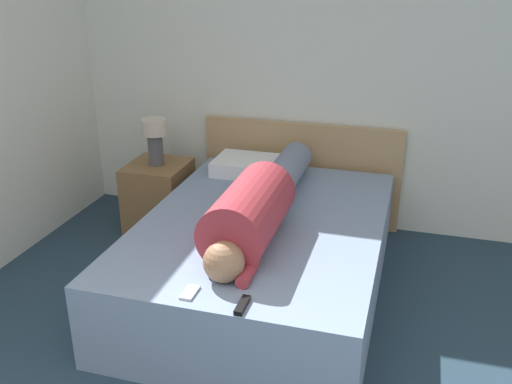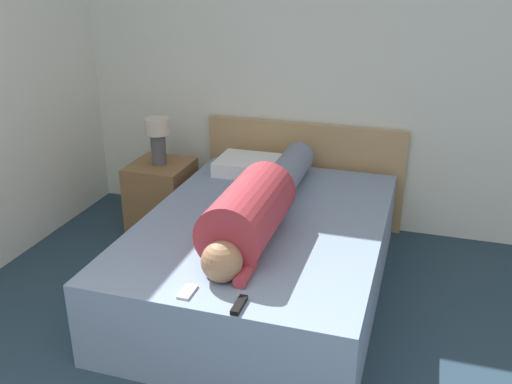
{
  "view_description": "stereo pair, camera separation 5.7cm",
  "coord_description": "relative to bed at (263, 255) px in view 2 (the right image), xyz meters",
  "views": [
    {
      "loc": [
        0.79,
        -0.5,
        2.03
      ],
      "look_at": [
        -0.07,
        2.47,
        0.76
      ],
      "focal_mm": 40.0,
      "sensor_mm": 36.0,
      "label": 1
    },
    {
      "loc": [
        0.84,
        -0.48,
        2.03
      ],
      "look_at": [
        -0.07,
        2.47,
        0.76
      ],
      "focal_mm": 40.0,
      "sensor_mm": 36.0,
      "label": 2
    }
  ],
  "objects": [
    {
      "name": "tv_remote",
      "position": [
        0.17,
        -0.96,
        0.27
      ],
      "size": [
        0.04,
        0.15,
        0.02
      ],
      "color": "black",
      "rests_on": "bed"
    },
    {
      "name": "cell_phone",
      "position": [
        -0.12,
        -0.92,
        0.26
      ],
      "size": [
        0.06,
        0.13,
        0.01
      ],
      "color": "#B2B7BC",
      "rests_on": "bed"
    },
    {
      "name": "pillow_near_headboard",
      "position": [
        -0.3,
        0.79,
        0.31
      ],
      "size": [
        0.58,
        0.39,
        0.11
      ],
      "color": "white",
      "rests_on": "bed"
    },
    {
      "name": "table_lamp",
      "position": [
        -1.05,
        0.68,
        0.51
      ],
      "size": [
        0.19,
        0.19,
        0.36
      ],
      "color": "#4C4C51",
      "rests_on": "nightstand"
    },
    {
      "name": "wall_back",
      "position": [
        0.07,
        1.21,
        1.05
      ],
      "size": [
        5.05,
        0.06,
        2.6
      ],
      "color": "silver",
      "rests_on": "ground_plane"
    },
    {
      "name": "nightstand",
      "position": [
        -1.05,
        0.68,
        0.02
      ],
      "size": [
        0.45,
        0.48,
        0.54
      ],
      "color": "brown",
      "rests_on": "ground_plane"
    },
    {
      "name": "bed",
      "position": [
        0.0,
        0.0,
        0.0
      ],
      "size": [
        1.48,
        2.09,
        0.51
      ],
      "color": "#7589A8",
      "rests_on": "ground_plane"
    },
    {
      "name": "person_lying",
      "position": [
        0.01,
        -0.11,
        0.41
      ],
      "size": [
        0.37,
        1.82,
        0.37
      ],
      "color": "#936B4C",
      "rests_on": "bed"
    },
    {
      "name": "headboard",
      "position": [
        0.0,
        1.14,
        0.16
      ],
      "size": [
        1.6,
        0.04,
        0.83
      ],
      "color": "tan",
      "rests_on": "ground_plane"
    }
  ]
}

